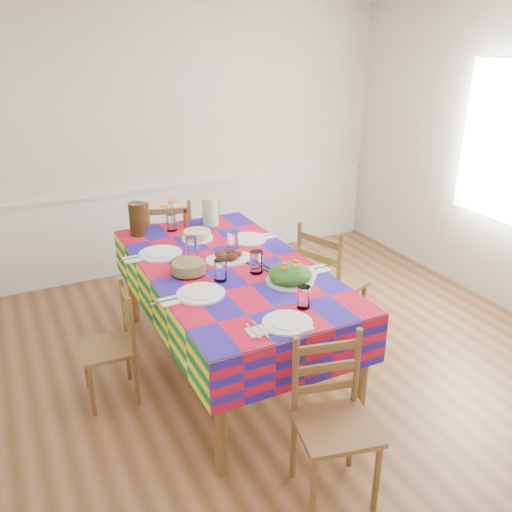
{
  "coord_description": "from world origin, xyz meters",
  "views": [
    {
      "loc": [
        -1.85,
        -2.89,
        2.44
      ],
      "look_at": [
        -0.3,
        0.25,
        0.96
      ],
      "focal_mm": 38.0,
      "sensor_mm": 36.0,
      "label": 1
    }
  ],
  "objects_px": {
    "meat_platter": "(228,257)",
    "green_pitcher": "(210,211)",
    "chair_far": "(171,247)",
    "chair_right": "(328,285)",
    "tea_pitcher": "(137,219)",
    "dining_table": "(229,277)",
    "chair_left": "(113,346)",
    "chair_near": "(333,422)"
  },
  "relations": [
    {
      "from": "meat_platter",
      "to": "green_pitcher",
      "type": "height_order",
      "value": "green_pitcher"
    },
    {
      "from": "chair_far",
      "to": "chair_left",
      "type": "bearing_deg",
      "value": 73.32
    },
    {
      "from": "tea_pitcher",
      "to": "chair_left",
      "type": "relative_size",
      "value": 0.33
    },
    {
      "from": "tea_pitcher",
      "to": "chair_far",
      "type": "relative_size",
      "value": 0.28
    },
    {
      "from": "tea_pitcher",
      "to": "chair_left",
      "type": "xyz_separation_m",
      "value": [
        -0.46,
        -0.91,
        -0.57
      ]
    },
    {
      "from": "meat_platter",
      "to": "chair_near",
      "type": "xyz_separation_m",
      "value": [
        -0.03,
        -1.47,
        -0.41
      ]
    },
    {
      "from": "dining_table",
      "to": "green_pitcher",
      "type": "distance_m",
      "value": 0.94
    },
    {
      "from": "green_pitcher",
      "to": "chair_far",
      "type": "relative_size",
      "value": 0.24
    },
    {
      "from": "tea_pitcher",
      "to": "chair_right",
      "type": "height_order",
      "value": "tea_pitcher"
    },
    {
      "from": "green_pitcher",
      "to": "chair_near",
      "type": "bearing_deg",
      "value": -95.26
    },
    {
      "from": "chair_far",
      "to": "chair_right",
      "type": "xyz_separation_m",
      "value": [
        0.89,
        -1.4,
        0.02
      ]
    },
    {
      "from": "tea_pitcher",
      "to": "chair_right",
      "type": "distance_m",
      "value": 1.66
    },
    {
      "from": "green_pitcher",
      "to": "chair_far",
      "type": "bearing_deg",
      "value": 114.92
    },
    {
      "from": "dining_table",
      "to": "meat_platter",
      "type": "height_order",
      "value": "meat_platter"
    },
    {
      "from": "tea_pitcher",
      "to": "chair_left",
      "type": "height_order",
      "value": "tea_pitcher"
    },
    {
      "from": "chair_left",
      "to": "chair_right",
      "type": "relative_size",
      "value": 0.81
    },
    {
      "from": "dining_table",
      "to": "chair_left",
      "type": "height_order",
      "value": "dining_table"
    },
    {
      "from": "meat_platter",
      "to": "chair_far",
      "type": "distance_m",
      "value": 1.35
    },
    {
      "from": "green_pitcher",
      "to": "chair_left",
      "type": "bearing_deg",
      "value": -141.08
    },
    {
      "from": "chair_far",
      "to": "green_pitcher",
      "type": "bearing_deg",
      "value": 130.38
    },
    {
      "from": "chair_left",
      "to": "dining_table",
      "type": "bearing_deg",
      "value": 93.86
    },
    {
      "from": "green_pitcher",
      "to": "dining_table",
      "type": "bearing_deg",
      "value": -103.83
    },
    {
      "from": "tea_pitcher",
      "to": "meat_platter",
      "type": "bearing_deg",
      "value": -60.99
    },
    {
      "from": "dining_table",
      "to": "chair_near",
      "type": "bearing_deg",
      "value": -89.62
    },
    {
      "from": "dining_table",
      "to": "meat_platter",
      "type": "distance_m",
      "value": 0.16
    },
    {
      "from": "green_pitcher",
      "to": "chair_near",
      "type": "distance_m",
      "value": 2.33
    },
    {
      "from": "meat_platter",
      "to": "tea_pitcher",
      "type": "height_order",
      "value": "tea_pitcher"
    },
    {
      "from": "dining_table",
      "to": "tea_pitcher",
      "type": "height_order",
      "value": "tea_pitcher"
    },
    {
      "from": "chair_near",
      "to": "chair_right",
      "type": "height_order",
      "value": "chair_right"
    },
    {
      "from": "tea_pitcher",
      "to": "chair_near",
      "type": "bearing_deg",
      "value": -79.45
    },
    {
      "from": "chair_far",
      "to": "dining_table",
      "type": "bearing_deg",
      "value": 105.97
    },
    {
      "from": "dining_table",
      "to": "green_pitcher",
      "type": "bearing_deg",
      "value": 76.17
    },
    {
      "from": "chair_right",
      "to": "chair_far",
      "type": "bearing_deg",
      "value": 12.58
    },
    {
      "from": "chair_left",
      "to": "tea_pitcher",
      "type": "bearing_deg",
      "value": 156.73
    },
    {
      "from": "chair_right",
      "to": "green_pitcher",
      "type": "bearing_deg",
      "value": 16.24
    },
    {
      "from": "tea_pitcher",
      "to": "chair_far",
      "type": "distance_m",
      "value": 0.79
    },
    {
      "from": "meat_platter",
      "to": "chair_left",
      "type": "distance_m",
      "value": 1.03
    },
    {
      "from": "dining_table",
      "to": "chair_right",
      "type": "distance_m",
      "value": 0.91
    },
    {
      "from": "dining_table",
      "to": "green_pitcher",
      "type": "xyz_separation_m",
      "value": [
        0.22,
        0.88,
        0.22
      ]
    },
    {
      "from": "chair_right",
      "to": "meat_platter",
      "type": "bearing_deg",
      "value": 63.05
    },
    {
      "from": "dining_table",
      "to": "tea_pitcher",
      "type": "relative_size",
      "value": 7.96
    },
    {
      "from": "dining_table",
      "to": "tea_pitcher",
      "type": "distance_m",
      "value": 1.03
    }
  ]
}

